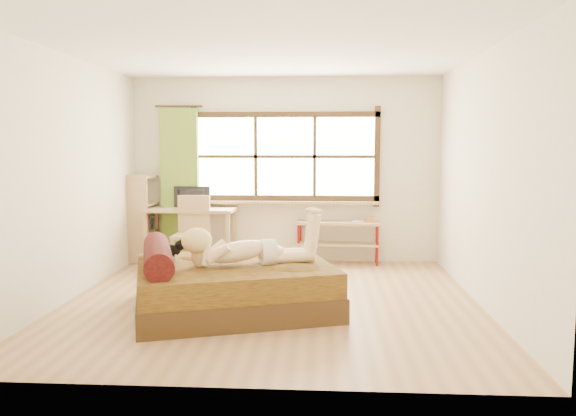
# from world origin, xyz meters

# --- Properties ---
(floor) EXTENTS (4.50, 4.50, 0.00)m
(floor) POSITION_xyz_m (0.00, 0.00, 0.00)
(floor) COLOR #9E754C
(floor) RESTS_ON ground
(ceiling) EXTENTS (4.50, 4.50, 0.00)m
(ceiling) POSITION_xyz_m (0.00, 0.00, 2.70)
(ceiling) COLOR white
(ceiling) RESTS_ON wall_back
(wall_back) EXTENTS (4.50, 0.00, 4.50)m
(wall_back) POSITION_xyz_m (0.00, 2.25, 1.35)
(wall_back) COLOR silver
(wall_back) RESTS_ON floor
(wall_front) EXTENTS (4.50, 0.00, 4.50)m
(wall_front) POSITION_xyz_m (0.00, -2.25, 1.35)
(wall_front) COLOR silver
(wall_front) RESTS_ON floor
(wall_left) EXTENTS (0.00, 4.50, 4.50)m
(wall_left) POSITION_xyz_m (-2.25, 0.00, 1.35)
(wall_left) COLOR silver
(wall_left) RESTS_ON floor
(wall_right) EXTENTS (0.00, 4.50, 4.50)m
(wall_right) POSITION_xyz_m (2.25, 0.00, 1.35)
(wall_right) COLOR silver
(wall_right) RESTS_ON floor
(window) EXTENTS (2.80, 0.16, 1.46)m
(window) POSITION_xyz_m (0.00, 2.22, 1.51)
(window) COLOR #FFEDBF
(window) RESTS_ON wall_back
(curtain) EXTENTS (0.55, 0.10, 2.20)m
(curtain) POSITION_xyz_m (-1.55, 2.13, 1.15)
(curtain) COLOR #507F22
(curtain) RESTS_ON wall_back
(bed) EXTENTS (2.36, 2.11, 0.75)m
(bed) POSITION_xyz_m (-0.41, -0.35, 0.27)
(bed) COLOR #392611
(bed) RESTS_ON floor
(woman) EXTENTS (1.44, 0.80, 0.59)m
(woman) POSITION_xyz_m (-0.21, -0.39, 0.79)
(woman) COLOR beige
(woman) RESTS_ON bed
(kitten) EXTENTS (0.32, 0.20, 0.24)m
(kitten) POSITION_xyz_m (-1.08, -0.24, 0.61)
(kitten) COLOR black
(kitten) RESTS_ON bed
(desk) EXTENTS (1.32, 0.64, 0.81)m
(desk) POSITION_xyz_m (-1.36, 1.95, 0.70)
(desk) COLOR #A28358
(desk) RESTS_ON floor
(monitor) EXTENTS (0.54, 0.09, 0.31)m
(monitor) POSITION_xyz_m (-1.36, 2.00, 0.96)
(monitor) COLOR black
(monitor) RESTS_ON desk
(chair) EXTENTS (0.47, 0.47, 1.02)m
(chair) POSITION_xyz_m (-1.25, 1.59, 0.57)
(chair) COLOR #A28358
(chair) RESTS_ON floor
(pipe_shelf) EXTENTS (1.24, 0.37, 0.70)m
(pipe_shelf) POSITION_xyz_m (0.79, 2.07, 0.45)
(pipe_shelf) COLOR #A28358
(pipe_shelf) RESTS_ON floor
(cup) EXTENTS (0.12, 0.12, 0.09)m
(cup) POSITION_xyz_m (0.48, 2.07, 0.66)
(cup) COLOR gray
(cup) RESTS_ON pipe_shelf
(book) EXTENTS (0.16, 0.22, 0.02)m
(book) POSITION_xyz_m (0.98, 2.07, 0.62)
(book) COLOR gray
(book) RESTS_ON pipe_shelf
(bookshelf) EXTENTS (0.36, 0.58, 1.29)m
(bookshelf) POSITION_xyz_m (-2.08, 2.09, 0.65)
(bookshelf) COLOR #A28358
(bookshelf) RESTS_ON floor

